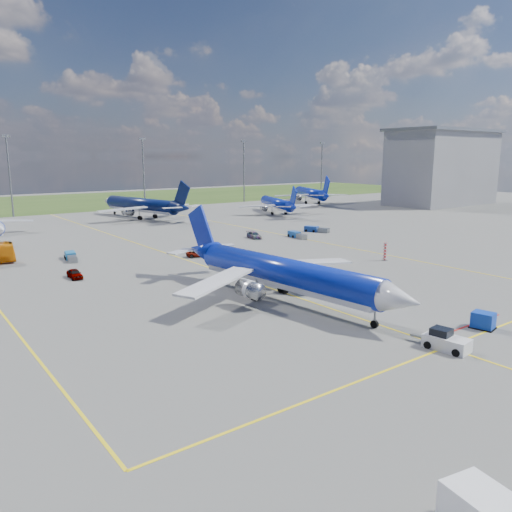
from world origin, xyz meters
TOP-DOWN VIEW (x-y plane):
  - ground at (0.00, 0.00)m, footprint 400.00×400.00m
  - grass_strip at (0.00, 150.00)m, footprint 400.00×80.00m
  - taxiway_lines at (0.17, 27.70)m, footprint 60.25×160.00m
  - floodlight_masts at (10.00, 110.00)m, footprint 202.20×0.50m
  - terminal_building at (120.00, 60.00)m, footprint 42.00×22.00m
  - warning_post at (26.00, 8.00)m, footprint 0.50×0.50m
  - bg_jet_n at (17.87, 85.41)m, footprint 38.16×45.68m
  - bg_jet_ne at (54.65, 71.56)m, footprint 35.80×40.36m
  - bg_jet_ene at (86.12, 90.91)m, footprint 43.57×48.08m
  - main_airliner at (-2.35, -0.20)m, footprint 32.33×40.46m
  - pushback_tug at (-0.46, -20.18)m, footprint 2.53×5.49m
  - uld_container at (7.47, -19.23)m, footprint 2.00×2.32m
  - service_car_a at (-18.63, 26.00)m, footprint 1.68×3.90m
  - service_car_b at (2.95, 28.94)m, footprint 4.37×2.74m
  - service_car_c at (22.16, 38.87)m, footprint 2.68×4.90m
  - baggage_tug_w at (29.82, 34.22)m, footprint 2.36×5.69m
  - baggage_tug_c at (-15.22, 39.14)m, footprint 2.35×5.53m
  - baggage_tug_e at (38.59, 37.75)m, footprint 3.66×5.74m

SIDE VIEW (x-z plane):
  - ground at x=0.00m, z-range 0.00..0.00m
  - bg_jet_n at x=17.87m, z-range -5.29..5.29m
  - bg_jet_ne at x=54.65m, z-range -4.38..4.38m
  - bg_jet_ene at x=86.12m, z-range -5.13..5.13m
  - main_airliner at x=-2.35m, z-range -4.96..4.96m
  - grass_strip at x=0.00m, z-range 0.00..0.01m
  - taxiway_lines at x=0.17m, z-range 0.00..0.02m
  - service_car_b at x=2.95m, z-range 0.00..1.13m
  - baggage_tug_c at x=-15.22m, z-range -0.04..1.17m
  - baggage_tug_w at x=29.82m, z-range -0.04..1.20m
  - baggage_tug_e at x=38.59m, z-range -0.04..1.22m
  - service_car_a at x=-18.63m, z-range 0.00..1.31m
  - service_car_c at x=22.16m, z-range 0.00..1.35m
  - pushback_tug at x=-0.46m, z-range -0.18..1.65m
  - uld_container at x=7.47m, z-range 0.00..1.62m
  - warning_post at x=26.00m, z-range 0.00..3.00m
  - floodlight_masts at x=10.00m, z-range 1.21..23.91m
  - terminal_building at x=120.00m, z-range 0.07..26.07m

